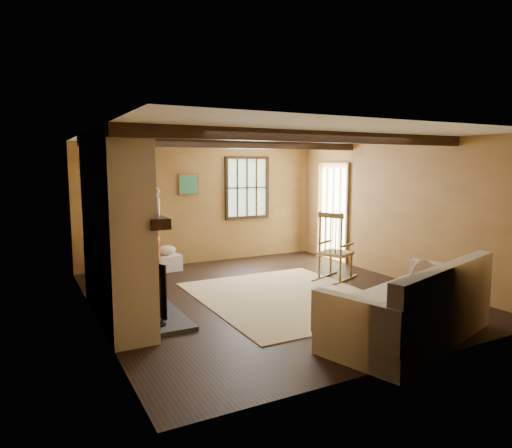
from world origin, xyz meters
TOP-DOWN VIEW (x-y plane):
  - ground at (0.00, 0.00)m, footprint 5.50×5.50m
  - room_envelope at (0.22, 0.26)m, footprint 5.02×5.52m
  - fireplace at (-2.23, -0.00)m, footprint 1.02×2.30m
  - rug at (0.20, -0.20)m, footprint 2.50×3.00m
  - rocking_chair at (1.48, 0.33)m, footprint 0.97×0.76m
  - sofa at (0.60, -2.30)m, footprint 2.49×1.64m
  - firewood_pile at (-1.79, 2.56)m, footprint 0.62×0.11m
  - laundry_basket at (-0.90, 2.34)m, footprint 0.54×0.43m
  - basket_pillow at (-0.90, 2.34)m, footprint 0.37×0.30m
  - armchair at (-1.67, 2.06)m, footprint 1.14×1.14m

SIDE VIEW (x-z plane):
  - ground at x=0.00m, z-range 0.00..0.00m
  - rug at x=0.20m, z-range 0.00..0.01m
  - firewood_pile at x=-1.79m, z-range 0.00..0.23m
  - laundry_basket at x=-0.90m, z-range 0.00..0.30m
  - sofa at x=0.60m, z-range -0.13..0.80m
  - armchair at x=-1.67m, z-range 0.00..0.75m
  - basket_pillow at x=-0.90m, z-range 0.30..0.48m
  - rocking_chair at x=1.48m, z-range -0.09..1.10m
  - fireplace at x=-2.23m, z-range -0.10..2.30m
  - room_envelope at x=0.22m, z-range 0.41..2.85m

